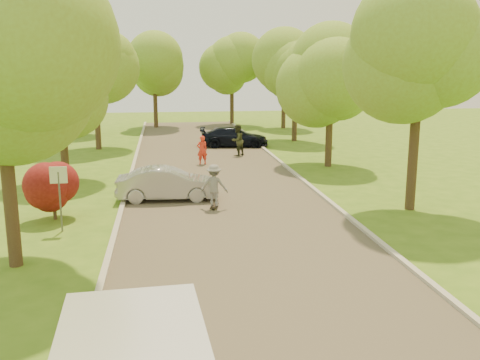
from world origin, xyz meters
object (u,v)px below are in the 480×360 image
silver_sedan (167,184)px  person_striped (202,150)px  longboard (214,206)px  skateboarder (214,185)px  person_olive (237,140)px  street_sign (59,185)px  dark_sedan (234,137)px

silver_sedan → person_striped: bearing=-12.3°
longboard → skateboarder: bearing=-71.9°
longboard → person_striped: 9.35m
person_olive → silver_sedan: bearing=24.8°
longboard → person_olive: size_ratio=0.45×
silver_sedan → person_olive: (4.30, 10.29, 0.28)m
longboard → person_striped: (0.23, 9.32, 0.71)m
street_sign → longboard: bearing=22.5°
longboard → person_striped: person_striped is taller
longboard → person_olive: bearing=-87.6°
street_sign → person_olive: 16.08m
dark_sedan → person_striped: person_striped is taller
street_sign → silver_sedan: (3.50, 3.76, -0.89)m
skateboarder → longboard: bearing=108.1°
person_olive → skateboarder: bearing=35.4°
dark_sedan → person_olive: (-0.30, -3.73, 0.29)m
street_sign → dark_sedan: (8.10, 17.78, -0.91)m
skateboarder → person_olive: 12.14m
dark_sedan → silver_sedan: bearing=168.0°
street_sign → skateboarder: bearing=22.5°
dark_sedan → person_olive: 3.76m
silver_sedan → person_striped: person_striped is taller
street_sign → silver_sedan: bearing=47.1°
street_sign → person_striped: 12.76m
dark_sedan → person_olive: bearing=-178.4°
street_sign → person_olive: street_sign is taller
silver_sedan → dark_sedan: (4.60, 14.02, -0.01)m
skateboarder → street_sign: bearing=37.1°
longboard → skateboarder: (-0.00, 0.00, 0.82)m
silver_sedan → person_striped: (1.98, 7.74, 0.13)m
skateboarder → person_olive: size_ratio=0.84×
person_striped → person_olive: bearing=-144.0°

